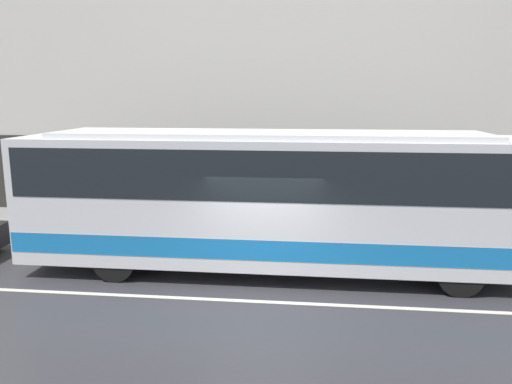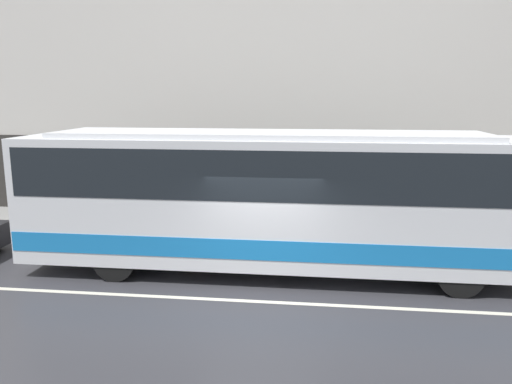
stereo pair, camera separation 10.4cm
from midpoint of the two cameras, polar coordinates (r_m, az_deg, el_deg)
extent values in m
plane|color=#333338|center=(10.56, 0.69, -12.43)|extent=(60.00, 60.00, 0.00)
cube|color=gray|center=(15.72, 2.92, -4.16)|extent=(60.00, 3.02, 0.17)
cube|color=silver|center=(17.02, 3.58, 19.73)|extent=(60.00, 0.30, 13.56)
cube|color=#2D2B28|center=(16.90, 3.33, 1.48)|extent=(60.00, 0.06, 2.80)
cube|color=beige|center=(10.56, 0.69, -12.41)|extent=(54.00, 0.14, 0.01)
cube|color=silver|center=(11.81, 1.58, -0.72)|extent=(11.62, 2.46, 2.90)
cube|color=#1972BF|center=(12.03, 1.55, -4.91)|extent=(11.56, 2.48, 0.45)
cube|color=black|center=(11.69, 1.59, 2.73)|extent=(11.27, 2.48, 1.10)
cube|color=silver|center=(11.60, 1.62, 6.59)|extent=(9.88, 2.09, 0.12)
cylinder|color=black|center=(11.51, 22.59, -8.64)|extent=(0.99, 0.28, 0.99)
cylinder|color=black|center=(13.48, 20.20, -5.62)|extent=(0.99, 0.28, 0.99)
cylinder|color=black|center=(11.96, -15.60, -7.45)|extent=(0.99, 0.28, 0.99)
cylinder|color=black|center=(13.87, -12.23, -4.72)|extent=(0.99, 0.28, 0.99)
cylinder|color=maroon|center=(16.19, -6.32, -1.09)|extent=(0.36, 0.36, 1.30)
sphere|color=tan|center=(16.05, -6.37, 1.60)|extent=(0.24, 0.24, 0.24)
camera|label=1|loc=(0.05, -89.75, 0.05)|focal=35.00mm
camera|label=2|loc=(0.05, 90.25, -0.05)|focal=35.00mm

